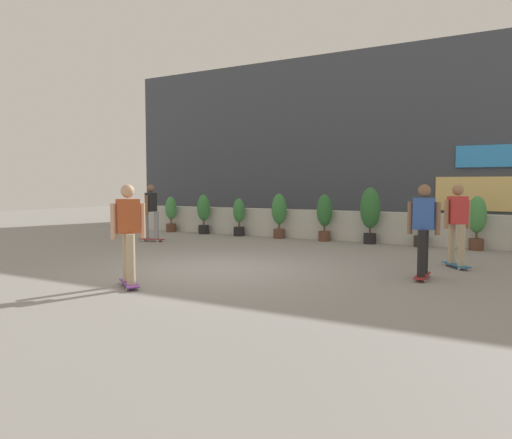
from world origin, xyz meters
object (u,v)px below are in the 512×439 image
Objects in this scene: potted_plant_7 at (477,219)px; skater_foreground at (424,227)px; potted_plant_1 at (204,212)px; skater_far_right at (151,210)px; potted_plant_5 at (370,211)px; skater_by_wall_right at (457,222)px; potted_plant_3 at (279,213)px; skater_mid_plaza at (128,230)px; potted_plant_6 at (421,220)px; potted_plant_0 at (171,213)px; potted_plant_4 at (324,214)px; potted_plant_2 at (239,216)px.

skater_foreground is at bearing -95.85° from potted_plant_7.
skater_far_right is at bearing -91.53° from potted_plant_1.
potted_plant_5 is 0.95× the size of skater_by_wall_right.
skater_mid_plaza is at bearing -81.85° from potted_plant_3.
potted_plant_6 is at bearing 0.00° from potted_plant_1.
potted_plant_0 is 5.86m from potted_plant_4.
potted_plant_4 is (5.86, -0.00, 0.11)m from potted_plant_0.
skater_by_wall_right is (7.06, -3.13, 0.27)m from potted_plant_2.
potted_plant_6 reaches higher than potted_plant_2.
skater_by_wall_right is at bearing -23.87° from potted_plant_2.
skater_mid_plaza reaches higher than potted_plant_6.
potted_plant_1 is at bearing -0.00° from potted_plant_0.
potted_plant_2 is at bearing 180.00° from potted_plant_5.
potted_plant_4 is 1.07× the size of potted_plant_6.
potted_plant_1 is 1.09× the size of potted_plant_2.
skater_by_wall_right reaches higher than potted_plant_2.
skater_mid_plaza reaches higher than potted_plant_2.
potted_plant_7 is 0.83× the size of skater_far_right.
potted_plant_1 is at bearing -180.00° from potted_plant_7.
potted_plant_2 is 1.48m from potted_plant_3.
potted_plant_0 is at bearing 180.00° from potted_plant_4.
potted_plant_3 is at bearing 137.96° from skater_foreground.
skater_mid_plaza is at bearing -112.40° from potted_plant_6.
potted_plant_2 is 8.19m from skater_mid_plaza.
potted_plant_6 is 8.41m from skater_mid_plaza.
potted_plant_7 reaches higher than potted_plant_6.
skater_by_wall_right is (8.49, -3.13, 0.18)m from potted_plant_1.
skater_foreground reaches higher than potted_plant_5.
potted_plant_1 reaches higher than potted_plant_6.
skater_foreground is (6.70, -4.70, 0.27)m from potted_plant_2.
potted_plant_1 is 1.03× the size of potted_plant_6.
potted_plant_4 is 5.13m from skater_by_wall_right.
potted_plant_2 is 0.73× the size of skater_far_right.
potted_plant_2 is at bearing 180.00° from potted_plant_3.
skater_far_right reaches higher than potted_plant_3.
potted_plant_0 is 10.65m from skater_foreground.
potted_plant_5 is 6.43m from skater_far_right.
potted_plant_2 is 7.18m from potted_plant_7.
potted_plant_0 is 0.96× the size of potted_plant_6.
skater_by_wall_right is at bearing -3.59° from skater_far_right.
potted_plant_3 reaches higher than potted_plant_7.
potted_plant_2 is at bearing 59.96° from skater_far_right.
skater_far_right is 8.46m from skater_foreground.
potted_plant_1 is 0.84× the size of potted_plant_5.
potted_plant_6 is at bearing 0.00° from potted_plant_5.
potted_plant_5 is at bearing 130.57° from skater_by_wall_right.
potted_plant_2 is (2.86, 0.00, -0.02)m from potted_plant_0.
potted_plant_0 is at bearing 180.00° from potted_plant_5.
skater_by_wall_right is (8.56, -0.54, 0.00)m from skater_far_right.
potted_plant_1 is 0.96× the size of potted_plant_4.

